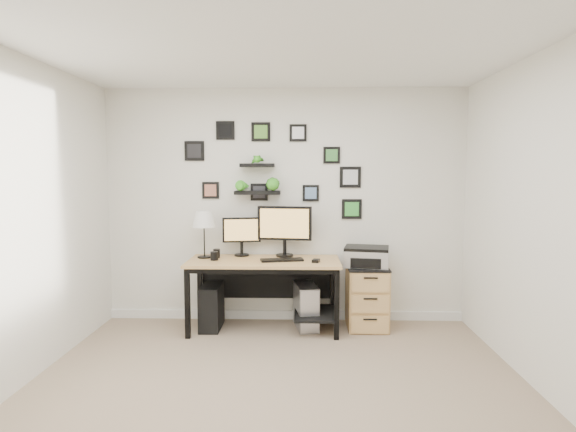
{
  "coord_description": "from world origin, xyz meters",
  "views": [
    {
      "loc": [
        0.18,
        -3.37,
        1.69
      ],
      "look_at": [
        0.04,
        1.83,
        1.2
      ],
      "focal_mm": 30.0,
      "sensor_mm": 36.0,
      "label": 1
    }
  ],
  "objects_px": {
    "pc_tower_grey": "(306,306)",
    "desk": "(268,271)",
    "file_cabinet": "(367,297)",
    "printer": "(367,257)",
    "monitor_left": "(242,234)",
    "pc_tower_black": "(212,307)",
    "mug": "(214,256)",
    "monitor_right": "(285,227)",
    "table_lamp": "(204,220)"
  },
  "relations": [
    {
      "from": "monitor_right",
      "to": "pc_tower_grey",
      "type": "relative_size",
      "value": 1.18
    },
    {
      "from": "monitor_right",
      "to": "printer",
      "type": "height_order",
      "value": "monitor_right"
    },
    {
      "from": "table_lamp",
      "to": "pc_tower_black",
      "type": "relative_size",
      "value": 1.09
    },
    {
      "from": "table_lamp",
      "to": "printer",
      "type": "bearing_deg",
      "value": -0.85
    },
    {
      "from": "desk",
      "to": "printer",
      "type": "relative_size",
      "value": 3.09
    },
    {
      "from": "monitor_right",
      "to": "pc_tower_black",
      "type": "xyz_separation_m",
      "value": [
        -0.78,
        -0.19,
        -0.85
      ]
    },
    {
      "from": "monitor_left",
      "to": "pc_tower_black",
      "type": "distance_m",
      "value": 0.85
    },
    {
      "from": "table_lamp",
      "to": "printer",
      "type": "xyz_separation_m",
      "value": [
        1.75,
        -0.03,
        -0.38
      ]
    },
    {
      "from": "pc_tower_black",
      "to": "file_cabinet",
      "type": "height_order",
      "value": "file_cabinet"
    },
    {
      "from": "file_cabinet",
      "to": "monitor_right",
      "type": "bearing_deg",
      "value": 171.51
    },
    {
      "from": "pc_tower_grey",
      "to": "table_lamp",
      "type": "bearing_deg",
      "value": 177.36
    },
    {
      "from": "monitor_right",
      "to": "file_cabinet",
      "type": "bearing_deg",
      "value": -8.49
    },
    {
      "from": "mug",
      "to": "pc_tower_grey",
      "type": "height_order",
      "value": "mug"
    },
    {
      "from": "monitor_left",
      "to": "file_cabinet",
      "type": "bearing_deg",
      "value": -6.16
    },
    {
      "from": "table_lamp",
      "to": "printer",
      "type": "relative_size",
      "value": 0.98
    },
    {
      "from": "monitor_left",
      "to": "file_cabinet",
      "type": "relative_size",
      "value": 0.64
    },
    {
      "from": "pc_tower_black",
      "to": "file_cabinet",
      "type": "xyz_separation_m",
      "value": [
        1.67,
        0.06,
        0.1
      ]
    },
    {
      "from": "file_cabinet",
      "to": "pc_tower_black",
      "type": "bearing_deg",
      "value": -177.89
    },
    {
      "from": "table_lamp",
      "to": "pc_tower_grey",
      "type": "bearing_deg",
      "value": -2.64
    },
    {
      "from": "pc_tower_grey",
      "to": "file_cabinet",
      "type": "distance_m",
      "value": 0.66
    },
    {
      "from": "pc_tower_grey",
      "to": "desk",
      "type": "bearing_deg",
      "value": -175.13
    },
    {
      "from": "printer",
      "to": "pc_tower_grey",
      "type": "bearing_deg",
      "value": -177.81
    },
    {
      "from": "table_lamp",
      "to": "file_cabinet",
      "type": "xyz_separation_m",
      "value": [
        1.76,
        -0.03,
        -0.82
      ]
    },
    {
      "from": "pc_tower_black",
      "to": "monitor_left",
      "type": "bearing_deg",
      "value": 34.01
    },
    {
      "from": "pc_tower_black",
      "to": "printer",
      "type": "distance_m",
      "value": 1.75
    },
    {
      "from": "desk",
      "to": "monitor_right",
      "type": "relative_size",
      "value": 2.69
    },
    {
      "from": "desk",
      "to": "mug",
      "type": "relative_size",
      "value": 17.45
    },
    {
      "from": "pc_tower_black",
      "to": "pc_tower_grey",
      "type": "bearing_deg",
      "value": 1.79
    },
    {
      "from": "mug",
      "to": "pc_tower_black",
      "type": "xyz_separation_m",
      "value": [
        -0.05,
        0.06,
        -0.56
      ]
    },
    {
      "from": "desk",
      "to": "monitor_right",
      "type": "xyz_separation_m",
      "value": [
        0.18,
        0.19,
        0.45
      ]
    },
    {
      "from": "desk",
      "to": "mug",
      "type": "bearing_deg",
      "value": -173.82
    },
    {
      "from": "file_cabinet",
      "to": "printer",
      "type": "xyz_separation_m",
      "value": [
        -0.01,
        0.0,
        0.44
      ]
    },
    {
      "from": "pc_tower_black",
      "to": "mug",
      "type": "bearing_deg",
      "value": -50.37
    },
    {
      "from": "monitor_left",
      "to": "pc_tower_grey",
      "type": "bearing_deg",
      "value": -13.49
    },
    {
      "from": "desk",
      "to": "table_lamp",
      "type": "height_order",
      "value": "table_lamp"
    },
    {
      "from": "monitor_right",
      "to": "mug",
      "type": "bearing_deg",
      "value": -161.05
    },
    {
      "from": "pc_tower_black",
      "to": "file_cabinet",
      "type": "bearing_deg",
      "value": 1.73
    },
    {
      "from": "pc_tower_black",
      "to": "table_lamp",
      "type": "bearing_deg",
      "value": 133.39
    },
    {
      "from": "monitor_left",
      "to": "file_cabinet",
      "type": "height_order",
      "value": "monitor_left"
    },
    {
      "from": "monitor_left",
      "to": "printer",
      "type": "xyz_separation_m",
      "value": [
        1.36,
        -0.15,
        -0.22
      ]
    },
    {
      "from": "desk",
      "to": "mug",
      "type": "xyz_separation_m",
      "value": [
        -0.56,
        -0.06,
        0.17
      ]
    },
    {
      "from": "monitor_right",
      "to": "printer",
      "type": "distance_m",
      "value": 0.94
    },
    {
      "from": "pc_tower_grey",
      "to": "file_cabinet",
      "type": "xyz_separation_m",
      "value": [
        0.66,
        0.02,
        0.1
      ]
    },
    {
      "from": "monitor_right",
      "to": "mug",
      "type": "xyz_separation_m",
      "value": [
        -0.73,
        -0.25,
        -0.28
      ]
    },
    {
      "from": "table_lamp",
      "to": "pc_tower_black",
      "type": "bearing_deg",
      "value": -46.23
    },
    {
      "from": "monitor_right",
      "to": "table_lamp",
      "type": "bearing_deg",
      "value": -173.06
    },
    {
      "from": "monitor_right",
      "to": "table_lamp",
      "type": "xyz_separation_m",
      "value": [
        -0.87,
        -0.11,
        0.08
      ]
    },
    {
      "from": "desk",
      "to": "printer",
      "type": "distance_m",
      "value": 1.07
    },
    {
      "from": "desk",
      "to": "file_cabinet",
      "type": "bearing_deg",
      "value": 3.12
    },
    {
      "from": "monitor_right",
      "to": "pc_tower_grey",
      "type": "height_order",
      "value": "monitor_right"
    }
  ]
}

